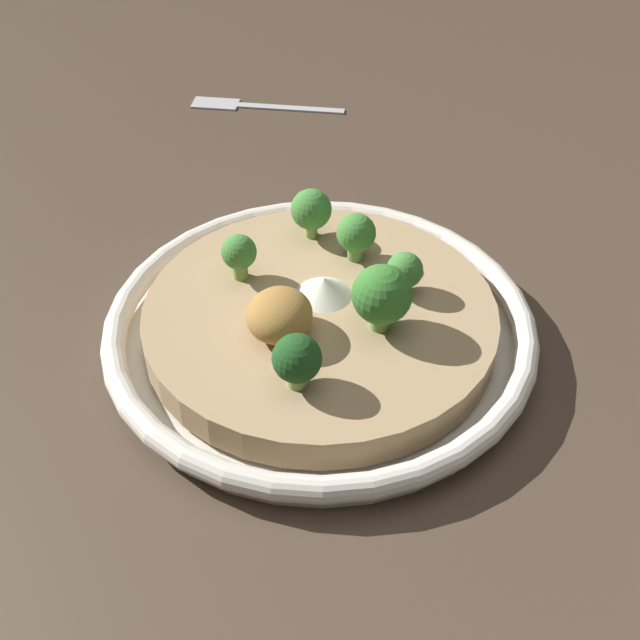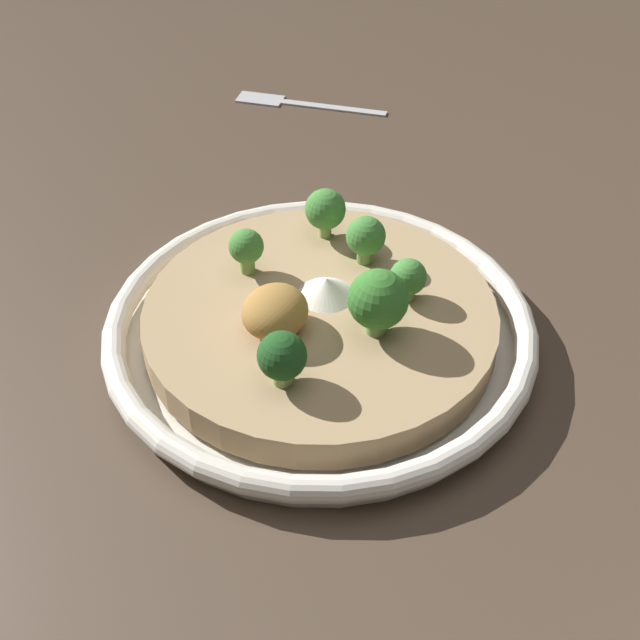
{
  "view_description": "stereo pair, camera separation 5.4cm",
  "coord_description": "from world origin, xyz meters",
  "px_view_note": "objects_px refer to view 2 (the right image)",
  "views": [
    {
      "loc": [
        -0.43,
        -0.08,
        0.4
      ],
      "look_at": [
        0.0,
        0.0,
        0.02
      ],
      "focal_mm": 45.0,
      "sensor_mm": 36.0,
      "label": 1
    },
    {
      "loc": [
        -0.42,
        -0.13,
        0.4
      ],
      "look_at": [
        0.0,
        0.0,
        0.02
      ],
      "focal_mm": 45.0,
      "sensor_mm": 36.0,
      "label": 2
    }
  ],
  "objects_px": {
    "risotto_bowl": "(320,325)",
    "broccoli_left": "(276,356)",
    "fork_utensil": "(294,102)",
    "broccoli_front_left": "(378,300)",
    "broccoli_back_right": "(325,210)",
    "broccoli_front": "(408,278)",
    "broccoli_back": "(246,248)",
    "broccoli_right": "(366,237)"
  },
  "relations": [
    {
      "from": "broccoli_back",
      "to": "fork_utensil",
      "type": "xyz_separation_m",
      "value": [
        0.34,
        0.08,
        -0.05
      ]
    },
    {
      "from": "broccoli_back_right",
      "to": "fork_utensil",
      "type": "bearing_deg",
      "value": 23.88
    },
    {
      "from": "broccoli_front_left",
      "to": "broccoli_left",
      "type": "distance_m",
      "value": 0.08
    },
    {
      "from": "broccoli_back",
      "to": "fork_utensil",
      "type": "distance_m",
      "value": 0.35
    },
    {
      "from": "broccoli_front_left",
      "to": "broccoli_right",
      "type": "distance_m",
      "value": 0.08
    },
    {
      "from": "broccoli_front_left",
      "to": "broccoli_back_right",
      "type": "bearing_deg",
      "value": 34.48
    },
    {
      "from": "broccoli_back_right",
      "to": "broccoli_left",
      "type": "relative_size",
      "value": 1.05
    },
    {
      "from": "broccoli_back_right",
      "to": "risotto_bowl",
      "type": "bearing_deg",
      "value": -164.93
    },
    {
      "from": "risotto_bowl",
      "to": "broccoli_back_right",
      "type": "height_order",
      "value": "broccoli_back_right"
    },
    {
      "from": "risotto_bowl",
      "to": "broccoli_front",
      "type": "height_order",
      "value": "broccoli_front"
    },
    {
      "from": "broccoli_right",
      "to": "fork_utensil",
      "type": "distance_m",
      "value": 0.35
    },
    {
      "from": "broccoli_front",
      "to": "broccoli_back",
      "type": "bearing_deg",
      "value": 92.77
    },
    {
      "from": "broccoli_back_right",
      "to": "broccoli_back",
      "type": "height_order",
      "value": "broccoli_back_right"
    },
    {
      "from": "broccoli_back_right",
      "to": "broccoli_right",
      "type": "bearing_deg",
      "value": -120.44
    },
    {
      "from": "broccoli_left",
      "to": "broccoli_right",
      "type": "height_order",
      "value": "same"
    },
    {
      "from": "risotto_bowl",
      "to": "broccoli_left",
      "type": "bearing_deg",
      "value": 177.05
    },
    {
      "from": "risotto_bowl",
      "to": "broccoli_left",
      "type": "relative_size",
      "value": 8.03
    },
    {
      "from": "broccoli_left",
      "to": "broccoli_back",
      "type": "bearing_deg",
      "value": 30.76
    },
    {
      "from": "broccoli_back",
      "to": "broccoli_front",
      "type": "bearing_deg",
      "value": -87.23
    },
    {
      "from": "broccoli_front_left",
      "to": "broccoli_back",
      "type": "height_order",
      "value": "broccoli_front_left"
    },
    {
      "from": "risotto_bowl",
      "to": "broccoli_back",
      "type": "xyz_separation_m",
      "value": [
        0.02,
        0.06,
        0.04
      ]
    },
    {
      "from": "broccoli_left",
      "to": "broccoli_right",
      "type": "distance_m",
      "value": 0.14
    },
    {
      "from": "risotto_bowl",
      "to": "fork_utensil",
      "type": "height_order",
      "value": "risotto_bowl"
    },
    {
      "from": "risotto_bowl",
      "to": "fork_utensil",
      "type": "relative_size",
      "value": 1.85
    },
    {
      "from": "risotto_bowl",
      "to": "fork_utensil",
      "type": "xyz_separation_m",
      "value": [
        0.36,
        0.15,
        -0.01
      ]
    },
    {
      "from": "broccoli_front_left",
      "to": "fork_utensil",
      "type": "bearing_deg",
      "value": 26.88
    },
    {
      "from": "broccoli_back_right",
      "to": "broccoli_right",
      "type": "height_order",
      "value": "broccoli_back_right"
    },
    {
      "from": "broccoli_front_left",
      "to": "broccoli_back",
      "type": "distance_m",
      "value": 0.12
    },
    {
      "from": "broccoli_back",
      "to": "fork_utensil",
      "type": "bearing_deg",
      "value": 13.45
    },
    {
      "from": "broccoli_front",
      "to": "broccoli_left",
      "type": "bearing_deg",
      "value": 150.73
    },
    {
      "from": "broccoli_back_right",
      "to": "broccoli_back",
      "type": "bearing_deg",
      "value": 146.21
    },
    {
      "from": "fork_utensil",
      "to": "broccoli_front_left",
      "type": "bearing_deg",
      "value": 113.97
    },
    {
      "from": "broccoli_back",
      "to": "fork_utensil",
      "type": "height_order",
      "value": "broccoli_back"
    },
    {
      "from": "risotto_bowl",
      "to": "broccoli_back_right",
      "type": "xyz_separation_m",
      "value": [
        0.09,
        0.02,
        0.04
      ]
    },
    {
      "from": "risotto_bowl",
      "to": "broccoli_front_left",
      "type": "bearing_deg",
      "value": -106.34
    },
    {
      "from": "risotto_bowl",
      "to": "broccoli_right",
      "type": "height_order",
      "value": "broccoli_right"
    },
    {
      "from": "broccoli_front_left",
      "to": "broccoli_right",
      "type": "bearing_deg",
      "value": 20.86
    },
    {
      "from": "broccoli_front",
      "to": "broccoli_right",
      "type": "xyz_separation_m",
      "value": [
        0.03,
        0.04,
        0.0
      ]
    },
    {
      "from": "broccoli_front_left",
      "to": "broccoli_back_right",
      "type": "relative_size",
      "value": 1.22
    },
    {
      "from": "risotto_bowl",
      "to": "broccoli_back_right",
      "type": "relative_size",
      "value": 7.66
    },
    {
      "from": "broccoli_front_left",
      "to": "broccoli_right",
      "type": "xyz_separation_m",
      "value": [
        0.08,
        0.03,
        -0.01
      ]
    },
    {
      "from": "broccoli_back_right",
      "to": "broccoli_left",
      "type": "height_order",
      "value": "broccoli_back_right"
    }
  ]
}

